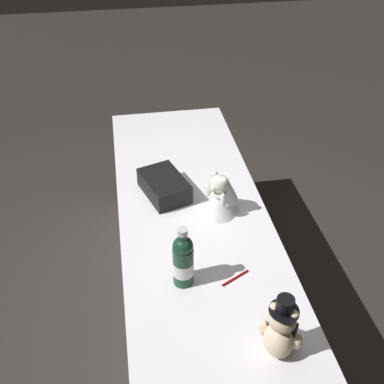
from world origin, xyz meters
The scene contains 7 objects.
ground_plane centered at (0.00, 0.00, 0.00)m, with size 12.00×12.00×0.00m, color #2D2826.
reception_table centered at (0.00, 0.00, 0.36)m, with size 2.04×0.71×0.72m, color white.
teddy_bear_groom centered at (0.82, 0.16, 0.83)m, with size 0.15×0.14×0.28m.
teddy_bear_bride centered at (0.04, 0.13, 0.81)m, with size 0.21×0.22×0.22m.
champagne_bottle centered at (0.45, -0.11, 0.84)m, with size 0.08×0.08×0.28m.
signing_pen centered at (0.47, 0.10, 0.72)m, with size 0.07×0.13×0.01m.
gift_case_black centered at (-0.14, -0.12, 0.77)m, with size 0.32×0.26×0.10m.
Camera 1 is at (1.72, -0.29, 2.14)m, focal length 43.47 mm.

